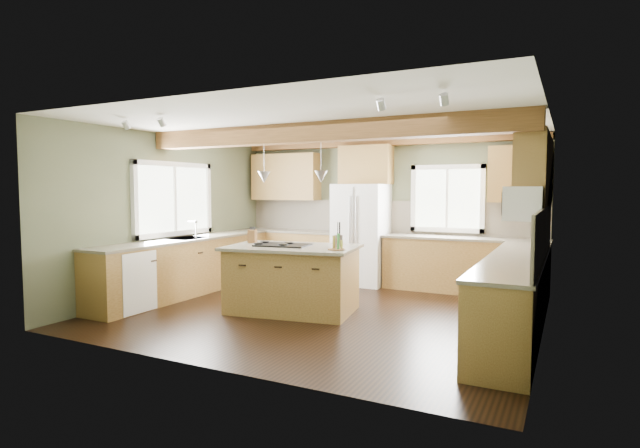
% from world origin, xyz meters
% --- Properties ---
extents(floor, '(5.60, 5.60, 0.00)m').
position_xyz_m(floor, '(0.00, 0.00, 0.00)').
color(floor, black).
rests_on(floor, ground).
extents(ceiling, '(5.60, 5.60, 0.00)m').
position_xyz_m(ceiling, '(0.00, 0.00, 2.60)').
color(ceiling, silver).
rests_on(ceiling, wall_back).
extents(wall_back, '(5.60, 0.00, 5.60)m').
position_xyz_m(wall_back, '(0.00, 2.50, 1.30)').
color(wall_back, '#51573E').
rests_on(wall_back, ground).
extents(wall_left, '(0.00, 5.00, 5.00)m').
position_xyz_m(wall_left, '(-2.80, 0.00, 1.30)').
color(wall_left, '#51573E').
rests_on(wall_left, ground).
extents(wall_right, '(0.00, 5.00, 5.00)m').
position_xyz_m(wall_right, '(2.80, 0.00, 1.30)').
color(wall_right, '#51573E').
rests_on(wall_right, ground).
extents(ceiling_beam, '(5.55, 0.26, 0.26)m').
position_xyz_m(ceiling_beam, '(0.00, -0.19, 2.47)').
color(ceiling_beam, '#4E3116').
rests_on(ceiling_beam, ceiling).
extents(soffit_trim, '(5.55, 0.20, 0.10)m').
position_xyz_m(soffit_trim, '(0.00, 2.40, 2.54)').
color(soffit_trim, '#4E3116').
rests_on(soffit_trim, ceiling).
extents(backsplash_back, '(5.58, 0.03, 0.58)m').
position_xyz_m(backsplash_back, '(0.00, 2.48, 1.21)').
color(backsplash_back, brown).
rests_on(backsplash_back, wall_back).
extents(backsplash_right, '(0.03, 3.70, 0.58)m').
position_xyz_m(backsplash_right, '(2.78, 0.05, 1.21)').
color(backsplash_right, brown).
rests_on(backsplash_right, wall_right).
extents(base_cab_back_left, '(2.02, 0.60, 0.88)m').
position_xyz_m(base_cab_back_left, '(-1.79, 2.20, 0.44)').
color(base_cab_back_left, brown).
rests_on(base_cab_back_left, floor).
extents(counter_back_left, '(2.06, 0.64, 0.04)m').
position_xyz_m(counter_back_left, '(-1.79, 2.20, 0.90)').
color(counter_back_left, '#484235').
rests_on(counter_back_left, base_cab_back_left).
extents(base_cab_back_right, '(2.62, 0.60, 0.88)m').
position_xyz_m(base_cab_back_right, '(1.49, 2.20, 0.44)').
color(base_cab_back_right, brown).
rests_on(base_cab_back_right, floor).
extents(counter_back_right, '(2.66, 0.64, 0.04)m').
position_xyz_m(counter_back_right, '(1.49, 2.20, 0.90)').
color(counter_back_right, '#484235').
rests_on(counter_back_right, base_cab_back_right).
extents(base_cab_left, '(0.60, 3.70, 0.88)m').
position_xyz_m(base_cab_left, '(-2.50, 0.05, 0.44)').
color(base_cab_left, brown).
rests_on(base_cab_left, floor).
extents(counter_left, '(0.64, 3.74, 0.04)m').
position_xyz_m(counter_left, '(-2.50, 0.05, 0.90)').
color(counter_left, '#484235').
rests_on(counter_left, base_cab_left).
extents(base_cab_right, '(0.60, 3.70, 0.88)m').
position_xyz_m(base_cab_right, '(2.50, 0.05, 0.44)').
color(base_cab_right, brown).
rests_on(base_cab_right, floor).
extents(counter_right, '(0.64, 3.74, 0.04)m').
position_xyz_m(counter_right, '(2.50, 0.05, 0.90)').
color(counter_right, '#484235').
rests_on(counter_right, base_cab_right).
extents(upper_cab_back_left, '(1.40, 0.35, 0.90)m').
position_xyz_m(upper_cab_back_left, '(-1.99, 2.33, 1.95)').
color(upper_cab_back_left, brown).
rests_on(upper_cab_back_left, wall_back).
extents(upper_cab_over_fridge, '(0.96, 0.35, 0.70)m').
position_xyz_m(upper_cab_over_fridge, '(-0.30, 2.33, 2.15)').
color(upper_cab_over_fridge, brown).
rests_on(upper_cab_over_fridge, wall_back).
extents(upper_cab_right, '(0.35, 2.20, 0.90)m').
position_xyz_m(upper_cab_right, '(2.62, 0.90, 1.95)').
color(upper_cab_right, brown).
rests_on(upper_cab_right, wall_right).
extents(upper_cab_back_corner, '(0.90, 0.35, 0.90)m').
position_xyz_m(upper_cab_back_corner, '(2.30, 2.33, 1.95)').
color(upper_cab_back_corner, brown).
rests_on(upper_cab_back_corner, wall_back).
extents(window_left, '(0.04, 1.60, 1.05)m').
position_xyz_m(window_left, '(-2.78, 0.05, 1.55)').
color(window_left, white).
rests_on(window_left, wall_left).
extents(window_back, '(1.10, 0.04, 1.00)m').
position_xyz_m(window_back, '(1.15, 2.48, 1.55)').
color(window_back, white).
rests_on(window_back, wall_back).
extents(sink, '(0.50, 0.65, 0.03)m').
position_xyz_m(sink, '(-2.50, 0.05, 0.91)').
color(sink, '#262628').
rests_on(sink, counter_left).
extents(faucet, '(0.02, 0.02, 0.28)m').
position_xyz_m(faucet, '(-2.32, 0.05, 1.05)').
color(faucet, '#B2B2B7').
rests_on(faucet, sink).
extents(dishwasher, '(0.60, 0.60, 0.84)m').
position_xyz_m(dishwasher, '(-2.49, -1.25, 0.43)').
color(dishwasher, white).
rests_on(dishwasher, floor).
extents(oven, '(0.60, 0.72, 0.84)m').
position_xyz_m(oven, '(2.49, -1.25, 0.43)').
color(oven, white).
rests_on(oven, floor).
extents(microwave, '(0.40, 0.70, 0.38)m').
position_xyz_m(microwave, '(2.58, -0.05, 1.55)').
color(microwave, white).
rests_on(microwave, wall_right).
extents(pendant_left, '(0.18, 0.18, 0.16)m').
position_xyz_m(pendant_left, '(-0.81, -0.25, 1.88)').
color(pendant_left, '#B2B2B7').
rests_on(pendant_left, ceiling).
extents(pendant_right, '(0.18, 0.18, 0.16)m').
position_xyz_m(pendant_right, '(0.01, -0.12, 1.88)').
color(pendant_right, '#B2B2B7').
rests_on(pendant_right, ceiling).
extents(refrigerator, '(0.90, 0.74, 1.80)m').
position_xyz_m(refrigerator, '(-0.30, 2.12, 0.90)').
color(refrigerator, white).
rests_on(refrigerator, floor).
extents(island, '(1.82, 1.28, 0.88)m').
position_xyz_m(island, '(-0.40, -0.19, 0.44)').
color(island, brown).
rests_on(island, floor).
extents(island_top, '(1.95, 1.41, 0.04)m').
position_xyz_m(island_top, '(-0.40, -0.19, 0.90)').
color(island_top, '#484235').
rests_on(island_top, island).
extents(cooktop, '(0.79, 0.59, 0.02)m').
position_xyz_m(cooktop, '(-0.54, -0.21, 0.93)').
color(cooktop, black).
rests_on(cooktop, island_top).
extents(knife_block, '(0.13, 0.10, 0.19)m').
position_xyz_m(knife_block, '(-1.12, -0.11, 1.02)').
color(knife_block, brown).
rests_on(knife_block, island_top).
extents(utensil_crock, '(0.11, 0.11, 0.15)m').
position_xyz_m(utensil_crock, '(0.17, 0.12, 1.00)').
color(utensil_crock, '#403933').
rests_on(utensil_crock, island_top).
extents(bottle_tray, '(0.30, 0.30, 0.21)m').
position_xyz_m(bottle_tray, '(0.33, -0.31, 1.02)').
color(bottle_tray, brown).
rests_on(bottle_tray, island_top).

